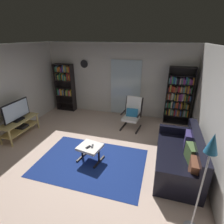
{
  "coord_description": "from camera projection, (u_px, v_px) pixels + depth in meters",
  "views": [
    {
      "loc": [
        1.61,
        -3.3,
        2.76
      ],
      "look_at": [
        0.38,
        0.87,
        0.91
      ],
      "focal_mm": 28.22,
      "sensor_mm": 36.0,
      "label": 1
    }
  ],
  "objects": [
    {
      "name": "wall_clock",
      "position": [
        84.0,
        64.0,
        6.5
      ],
      "size": [
        0.29,
        0.03,
        0.29
      ],
      "color": "silver"
    },
    {
      "name": "television",
      "position": [
        16.0,
        112.0,
        5.04
      ],
      "size": [
        0.2,
        0.93,
        0.58
      ],
      "color": "black",
      "rests_on": "tv_stand"
    },
    {
      "name": "leather_sofa",
      "position": [
        180.0,
        157.0,
        3.9
      ],
      "size": [
        0.89,
        1.91,
        0.86
      ],
      "color": "black",
      "rests_on": "ground"
    },
    {
      "name": "ground_plane",
      "position": [
        88.0,
        157.0,
        4.41
      ],
      "size": [
        7.02,
        7.02,
        0.0
      ],
      "primitive_type": "plane",
      "color": "beige"
    },
    {
      "name": "tv_stand",
      "position": [
        20.0,
        125.0,
        5.23
      ],
      "size": [
        0.47,
        1.21,
        0.52
      ],
      "color": "tan",
      "rests_on": "ground"
    },
    {
      "name": "glass_door_panel",
      "position": [
        125.0,
        88.0,
        6.42
      ],
      "size": [
        1.1,
        0.01,
        2.0
      ],
      "primitive_type": "cube",
      "color": "silver"
    },
    {
      "name": "lounge_armchair",
      "position": [
        132.0,
        112.0,
        5.66
      ],
      "size": [
        0.63,
        0.71,
        1.02
      ],
      "color": "black",
      "rests_on": "ground"
    },
    {
      "name": "ottoman",
      "position": [
        90.0,
        148.0,
        4.18
      ],
      "size": [
        0.6,
        0.57,
        0.39
      ],
      "color": "white",
      "rests_on": "ground"
    },
    {
      "name": "wall_right",
      "position": [
        221.0,
        124.0,
        3.2
      ],
      "size": [
        0.06,
        6.0,
        2.6
      ],
      "primitive_type": "cube",
      "color": "beige",
      "rests_on": "ground"
    },
    {
      "name": "floor_lamp_by_sofa",
      "position": [
        209.0,
        159.0,
        2.24
      ],
      "size": [
        0.22,
        0.22,
        1.7
      ],
      "color": "#A5A5AD",
      "rests_on": "ground"
    },
    {
      "name": "cell_phone",
      "position": [
        88.0,
        147.0,
        4.1
      ],
      "size": [
        0.12,
        0.16,
        0.01
      ],
      "primitive_type": "cube",
      "rotation": [
        0.0,
        0.0,
        -0.42
      ],
      "color": "black",
      "rests_on": "ottoman"
    },
    {
      "name": "bookshelf_near_tv",
      "position": [
        65.0,
        84.0,
        6.91
      ],
      "size": [
        0.75,
        0.3,
        1.84
      ],
      "color": "black",
      "rests_on": "ground"
    },
    {
      "name": "wall_back",
      "position": [
        118.0,
        80.0,
        6.46
      ],
      "size": [
        5.6,
        0.06,
        2.6
      ],
      "primitive_type": "cube",
      "color": "beige",
      "rests_on": "ground"
    },
    {
      "name": "tv_remote",
      "position": [
        92.0,
        146.0,
        4.14
      ],
      "size": [
        0.07,
        0.15,
        0.02
      ],
      "primitive_type": "cube",
      "rotation": [
        0.0,
        0.0,
        0.25
      ],
      "color": "black",
      "rests_on": "ottoman"
    },
    {
      "name": "bookshelf_near_sofa",
      "position": [
        178.0,
        97.0,
        5.84
      ],
      "size": [
        0.82,
        0.3,
        1.92
      ],
      "color": "black",
      "rests_on": "ground"
    },
    {
      "name": "area_rug",
      "position": [
        91.0,
        162.0,
        4.21
      ],
      "size": [
        2.52,
        1.74,
        0.01
      ],
      "primitive_type": "cube",
      "color": "navy",
      "rests_on": "ground"
    }
  ]
}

